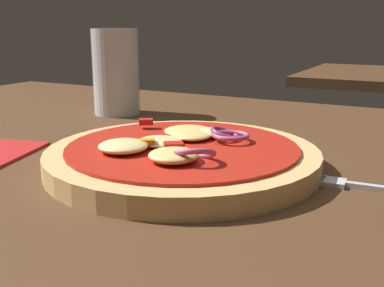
{
  "coord_description": "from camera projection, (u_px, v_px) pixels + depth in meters",
  "views": [
    {
      "loc": [
        0.16,
        -0.41,
        0.17
      ],
      "look_at": [
        -0.05,
        -0.01,
        0.05
      ],
      "focal_mm": 43.78,
      "sensor_mm": 36.0,
      "label": 1
    }
  ],
  "objects": [
    {
      "name": "fork",
      "position": [
        375.0,
        188.0,
        0.4
      ],
      "size": [
        0.16,
        0.02,
        0.01
      ],
      "color": "silver",
      "rests_on": "dining_table"
    },
    {
      "name": "pizza",
      "position": [
        182.0,
        156.0,
        0.46
      ],
      "size": [
        0.27,
        0.27,
        0.04
      ],
      "color": "tan",
      "rests_on": "dining_table"
    },
    {
      "name": "beer_glass",
      "position": [
        116.0,
        75.0,
        0.72
      ],
      "size": [
        0.07,
        0.07,
        0.13
      ],
      "color": "silver",
      "rests_on": "dining_table"
    },
    {
      "name": "dining_table",
      "position": [
        240.0,
        180.0,
        0.47
      ],
      "size": [
        1.42,
        0.83,
        0.03
      ],
      "color": "#4C301C",
      "rests_on": "ground"
    }
  ]
}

